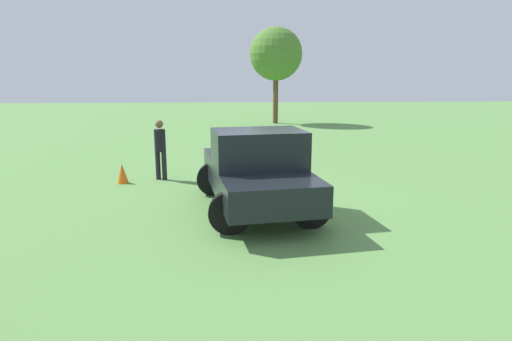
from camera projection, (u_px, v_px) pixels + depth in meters
name	position (u px, v px, depth m)	size (l,w,h in m)	color
ground_plane	(272.00, 206.00, 10.05)	(80.00, 80.00, 0.00)	#5B8C47
pickup_truck	(257.00, 169.00, 9.52)	(2.84, 4.64, 1.84)	black
person_bystander	(160.00, 146.00, 12.44)	(0.41, 0.41, 1.74)	black
tree_back_right	(276.00, 54.00, 26.64)	(3.25, 3.25, 5.90)	brown
traffic_cone	(122.00, 173.00, 12.17)	(0.32, 0.32, 0.55)	orange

